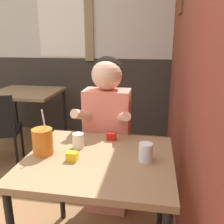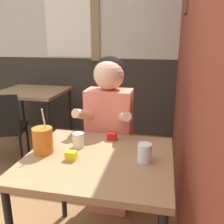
# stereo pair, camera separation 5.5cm
# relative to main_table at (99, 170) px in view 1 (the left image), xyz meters

# --- Properties ---
(brick_wall_right) EXTENTS (0.08, 4.64, 2.70)m
(brick_wall_right) POSITION_rel_main_table_xyz_m (0.53, 0.91, 0.70)
(brick_wall_right) COLOR brown
(brick_wall_right) RESTS_ON ground_plane
(back_wall) EXTENTS (5.76, 0.09, 2.70)m
(back_wall) POSITION_rel_main_table_xyz_m (-0.89, 2.26, 0.71)
(back_wall) COLOR silver
(back_wall) RESTS_ON ground_plane
(main_table) EXTENTS (0.83, 0.74, 0.73)m
(main_table) POSITION_rel_main_table_xyz_m (0.00, 0.00, 0.00)
(main_table) COLOR #93704C
(main_table) RESTS_ON ground_plane
(background_table) EXTENTS (0.83, 0.75, 0.73)m
(background_table) POSITION_rel_main_table_xyz_m (-1.32, 1.64, 0.00)
(background_table) COLOR #93704C
(background_table) RESTS_ON ground_plane
(person_seated) EXTENTS (0.42, 0.42, 1.25)m
(person_seated) POSITION_rel_main_table_xyz_m (-0.05, 0.52, 0.03)
(person_seated) COLOR #EA7F6B
(person_seated) RESTS_ON ground_plane
(cocktail_pitcher) EXTENTS (0.12, 0.12, 0.27)m
(cocktail_pitcher) POSITION_rel_main_table_xyz_m (-0.33, -0.01, 0.16)
(cocktail_pitcher) COLOR #C6661E
(cocktail_pitcher) RESTS_ON main_table
(glass_near_pitcher) EXTENTS (0.08, 0.08, 0.10)m
(glass_near_pitcher) POSITION_rel_main_table_xyz_m (0.26, 0.00, 0.13)
(glass_near_pitcher) COLOR silver
(glass_near_pitcher) RESTS_ON main_table
(glass_center) EXTENTS (0.07, 0.07, 0.09)m
(glass_center) POSITION_rel_main_table_xyz_m (-0.15, 0.11, 0.12)
(glass_center) COLOR silver
(glass_center) RESTS_ON main_table
(condiment_ketchup) EXTENTS (0.06, 0.04, 0.05)m
(condiment_ketchup) POSITION_rel_main_table_xyz_m (0.03, 0.26, 0.10)
(condiment_ketchup) COLOR #B7140F
(condiment_ketchup) RESTS_ON main_table
(condiment_mustard) EXTENTS (0.06, 0.04, 0.05)m
(condiment_mustard) POSITION_rel_main_table_xyz_m (-0.14, -0.06, 0.10)
(condiment_mustard) COLOR yellow
(condiment_mustard) RESTS_ON main_table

